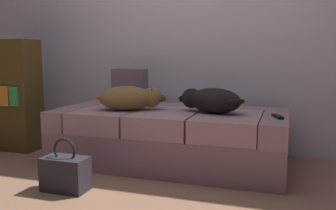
{
  "coord_description": "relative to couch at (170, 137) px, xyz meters",
  "views": [
    {
      "loc": [
        0.96,
        -2.02,
        0.96
      ],
      "look_at": [
        0.0,
        0.9,
        0.53
      ],
      "focal_mm": 38.91,
      "sensor_mm": 36.0,
      "label": 1
    }
  ],
  "objects": [
    {
      "name": "back_wall",
      "position": [
        0.0,
        0.62,
        1.16
      ],
      "size": [
        6.4,
        0.1,
        2.8
      ],
      "primitive_type": "cube",
      "color": "silver",
      "rests_on": "ground"
    },
    {
      "name": "ground_plane",
      "position": [
        0.0,
        -0.96,
        -0.24
      ],
      "size": [
        10.0,
        10.0,
        0.0
      ],
      "primitive_type": "plane",
      "color": "#956950"
    },
    {
      "name": "dog_dark",
      "position": [
        0.36,
        -0.04,
        0.35
      ],
      "size": [
        0.6,
        0.36,
        0.21
      ],
      "color": "black",
      "rests_on": "couch"
    },
    {
      "name": "dog_tan",
      "position": [
        -0.32,
        -0.12,
        0.35
      ],
      "size": [
        0.59,
        0.42,
        0.21
      ],
      "color": "olive",
      "rests_on": "couch"
    },
    {
      "name": "throw_pillow",
      "position": [
        -0.5,
        0.26,
        0.41
      ],
      "size": [
        0.34,
        0.13,
        0.34
      ],
      "primitive_type": "cube",
      "rotation": [
        0.0,
        0.0,
        0.03
      ],
      "color": "slate",
      "rests_on": "couch"
    },
    {
      "name": "couch",
      "position": [
        0.0,
        0.0,
        0.0
      ],
      "size": [
        1.97,
        0.93,
        0.48
      ],
      "color": "gray",
      "rests_on": "ground"
    },
    {
      "name": "tv_remote",
      "position": [
        0.9,
        -0.12,
        0.25
      ],
      "size": [
        0.1,
        0.16,
        0.02
      ],
      "primitive_type": "cube",
      "rotation": [
        0.0,
        0.0,
        0.38
      ],
      "color": "black",
      "rests_on": "couch"
    },
    {
      "name": "bookshelf",
      "position": [
        -1.67,
        -0.02,
        0.31
      ],
      "size": [
        0.56,
        0.3,
        1.1
      ],
      "color": "#4D3C19",
      "rests_on": "ground"
    },
    {
      "name": "handbag",
      "position": [
        -0.5,
        -0.85,
        -0.11
      ],
      "size": [
        0.32,
        0.18,
        0.38
      ],
      "color": "#2B292F",
      "rests_on": "ground"
    }
  ]
}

